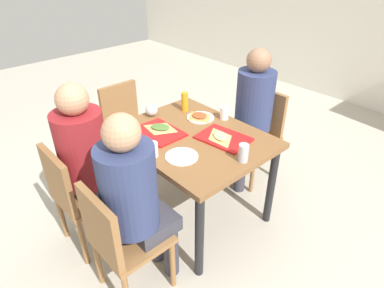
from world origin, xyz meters
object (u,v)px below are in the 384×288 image
at_px(person_far_side, 251,109).
at_px(plastic_cup_a, 224,113).
at_px(person_in_brown_jacket, 135,194).
at_px(tray_red_near, 159,132).
at_px(pizza_slice_b, 220,136).
at_px(pizza_slice_c, 200,116).
at_px(soda_can, 243,153).
at_px(pizza_slice_a, 160,128).
at_px(chair_far_side, 258,129).
at_px(tray_red_far, 223,138).
at_px(paper_plate_center, 200,117).
at_px(chair_near_left, 76,193).
at_px(plastic_cup_b, 153,150).
at_px(foil_bundle, 152,110).
at_px(chair_near_right, 118,238).
at_px(person_in_red, 89,155).
at_px(main_table, 192,147).
at_px(chair_left_end, 126,122).
at_px(paper_plate_near_edge, 182,156).

relative_size(person_far_side, plastic_cup_a, 12.47).
xyz_separation_m(person_in_brown_jacket, tray_red_near, (-0.47, 0.53, 0.01)).
distance_m(pizza_slice_b, pizza_slice_c, 0.37).
bearing_deg(soda_can, pizza_slice_a, -167.76).
relative_size(chair_far_side, pizza_slice_a, 3.33).
relative_size(chair_far_side, tray_red_far, 2.33).
xyz_separation_m(chair_far_side, tray_red_near, (-0.19, -0.98, 0.26)).
relative_size(tray_red_near, paper_plate_center, 1.64).
bearing_deg(chair_near_left, tray_red_far, 64.03).
bearing_deg(pizza_slice_c, tray_red_far, -16.24).
xyz_separation_m(chair_near_left, plastic_cup_b, (0.30, 0.45, 0.30)).
height_order(person_in_brown_jacket, paper_plate_center, person_in_brown_jacket).
bearing_deg(pizza_slice_a, paper_plate_center, 82.15).
distance_m(plastic_cup_b, foil_bundle, 0.61).
distance_m(person_far_side, plastic_cup_b, 1.06).
distance_m(chair_near_right, pizza_slice_c, 1.18).
bearing_deg(person_in_red, main_table, 68.18).
relative_size(tray_red_far, soda_can, 2.95).
relative_size(person_in_red, pizza_slice_b, 5.06).
height_order(chair_left_end, foil_bundle, chair_left_end).
bearing_deg(paper_plate_near_edge, tray_red_far, 85.81).
bearing_deg(pizza_slice_b, plastic_cup_b, -107.29).
distance_m(main_table, plastic_cup_b, 0.40).
height_order(soda_can, foil_bundle, soda_can).
bearing_deg(plastic_cup_b, plastic_cup_a, 94.19).
xyz_separation_m(person_in_brown_jacket, pizza_slice_b, (-0.10, 0.80, 0.03)).
bearing_deg(tray_red_far, paper_plate_center, 162.84).
bearing_deg(soda_can, pizza_slice_b, 162.75).
height_order(person_far_side, pizza_slice_b, person_far_side).
height_order(person_in_brown_jacket, person_far_side, same).
relative_size(person_far_side, soda_can, 10.22).
height_order(chair_left_end, pizza_slice_b, chair_left_end).
bearing_deg(tray_red_far, chair_near_left, -115.97).
relative_size(plastic_cup_a, plastic_cup_b, 1.00).
bearing_deg(person_in_brown_jacket, soda_can, 74.81).
height_order(person_in_red, foil_bundle, person_in_red).
xyz_separation_m(chair_near_left, pizza_slice_b, (0.45, 0.94, 0.27)).
height_order(main_table, chair_near_left, chair_near_left).
xyz_separation_m(paper_plate_near_edge, plastic_cup_a, (-0.19, 0.62, 0.05)).
xyz_separation_m(chair_near_right, tray_red_near, (-0.47, 0.67, 0.26)).
relative_size(paper_plate_near_edge, plastic_cup_a, 2.20).
bearing_deg(pizza_slice_c, main_table, -54.32).
distance_m(chair_left_end, pizza_slice_b, 1.15).
relative_size(tray_red_near, tray_red_far, 1.00).
distance_m(chair_near_left, soda_can, 1.17).
height_order(chair_left_end, pizza_slice_c, chair_left_end).
distance_m(chair_near_right, person_in_brown_jacket, 0.28).
xyz_separation_m(tray_red_far, pizza_slice_b, (-0.01, -0.02, 0.02)).
relative_size(chair_left_end, person_in_brown_jacket, 0.67).
relative_size(tray_red_near, pizza_slice_a, 1.43).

